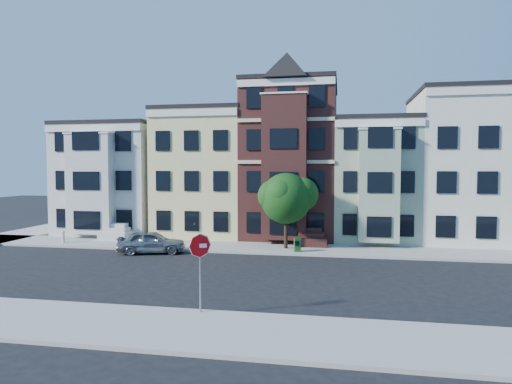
% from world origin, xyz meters
% --- Properties ---
extents(ground, '(120.00, 120.00, 0.00)m').
position_xyz_m(ground, '(0.00, 0.00, 0.00)').
color(ground, black).
extents(far_sidewalk, '(60.00, 4.00, 0.15)m').
position_xyz_m(far_sidewalk, '(0.00, 8.00, 0.07)').
color(far_sidewalk, '#9E9B93').
rests_on(far_sidewalk, ground).
extents(near_sidewalk, '(60.00, 4.00, 0.15)m').
position_xyz_m(near_sidewalk, '(0.00, -8.00, 0.07)').
color(near_sidewalk, '#9E9B93').
rests_on(near_sidewalk, ground).
extents(house_white, '(8.00, 9.00, 9.00)m').
position_xyz_m(house_white, '(-15.00, 14.50, 4.50)').
color(house_white, silver).
rests_on(house_white, ground).
extents(house_yellow, '(7.00, 9.00, 10.00)m').
position_xyz_m(house_yellow, '(-7.00, 14.50, 5.00)').
color(house_yellow, beige).
rests_on(house_yellow, ground).
extents(house_brown, '(7.00, 9.00, 12.00)m').
position_xyz_m(house_brown, '(0.00, 14.50, 6.00)').
color(house_brown, '#371815').
rests_on(house_brown, ground).
extents(house_green, '(6.00, 9.00, 9.00)m').
position_xyz_m(house_green, '(6.50, 14.50, 4.50)').
color(house_green, '#97A68B').
rests_on(house_green, ground).
extents(house_cream, '(8.00, 9.00, 11.00)m').
position_xyz_m(house_cream, '(13.50, 14.50, 5.50)').
color(house_cream, silver).
rests_on(house_cream, ground).
extents(street_tree, '(6.54, 6.54, 6.28)m').
position_xyz_m(street_tree, '(0.33, 7.85, 3.29)').
color(street_tree, '#1A5215').
rests_on(street_tree, far_sidewalk).
extents(parked_car, '(4.68, 2.89, 1.49)m').
position_xyz_m(parked_car, '(-8.17, 5.20, 0.74)').
color(parked_car, gray).
rests_on(parked_car, ground).
extents(newspaper_box, '(0.48, 0.45, 0.89)m').
position_xyz_m(newspaper_box, '(1.22, 6.72, 0.59)').
color(newspaper_box, '#1D551D').
rests_on(newspaper_box, far_sidewalk).
extents(fire_hydrant, '(0.31, 0.31, 0.70)m').
position_xyz_m(fire_hydrant, '(-15.81, 7.15, 0.50)').
color(fire_hydrant, silver).
rests_on(fire_hydrant, far_sidewalk).
extents(stop_sign, '(0.90, 0.46, 3.35)m').
position_xyz_m(stop_sign, '(-1.21, -6.30, 1.82)').
color(stop_sign, '#BB0409').
rests_on(stop_sign, near_sidewalk).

